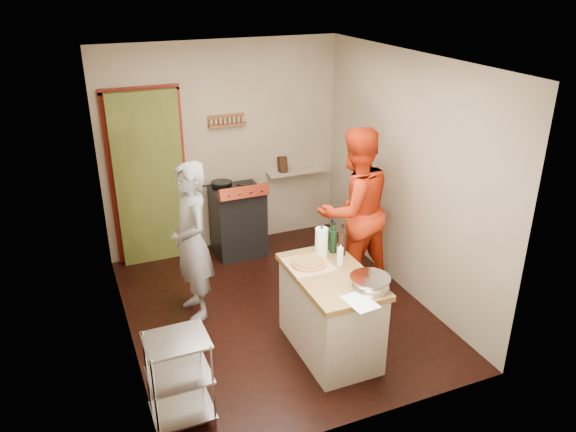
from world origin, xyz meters
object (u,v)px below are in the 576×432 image
object	(u,v)px
stove	(238,220)
person_stripe	(192,242)
island	(331,310)
person_red	(354,210)
wire_shelving	(179,377)

from	to	relation	value
stove	person_stripe	world-z (taller)	person_stripe
stove	person_stripe	distance (m)	1.47
island	person_stripe	bearing A→B (deg)	132.19
person_stripe	person_red	bearing A→B (deg)	81.07
stove	person_stripe	xyz separation A→B (m)	(-0.84, -1.14, 0.38)
stove	person_stripe	bearing A→B (deg)	-126.51
island	stove	bearing A→B (deg)	94.33
person_stripe	person_red	world-z (taller)	person_red
stove	island	size ratio (longest dim) A/B	0.82
island	person_stripe	world-z (taller)	person_stripe
wire_shelving	island	world-z (taller)	island
stove	island	distance (m)	2.26
island	wire_shelving	bearing A→B (deg)	-166.15
person_stripe	wire_shelving	bearing A→B (deg)	-23.29
wire_shelving	person_stripe	bearing A→B (deg)	71.88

